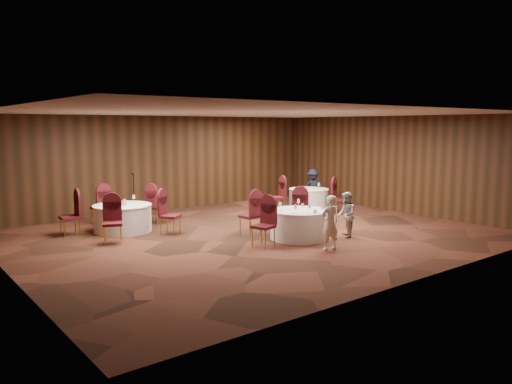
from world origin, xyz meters
TOP-DOWN VIEW (x-y plane):
  - ground at (0.00, 0.00)m, footprint 12.00×12.00m
  - room_shell at (0.00, 0.00)m, footprint 12.00×12.00m
  - table_main at (0.58, -1.10)m, footprint 1.49×1.49m
  - table_left at (-2.62, 2.49)m, footprint 1.57×1.57m
  - table_right at (3.81, 1.90)m, footprint 1.35×1.35m
  - chairs_main at (0.24, -0.43)m, footprint 2.83×1.87m
  - chairs_left at (-2.62, 2.48)m, footprint 3.14×3.15m
  - chairs_right at (3.38, 1.49)m, footprint 2.01×2.26m
  - tabletop_main at (0.71, -1.20)m, footprint 1.14×1.05m
  - tabletop_left at (-2.62, 2.50)m, footprint 0.84×0.78m
  - tabletop_right at (4.01, 1.62)m, footprint 0.08×0.08m
  - mic_stand at (-1.66, 3.84)m, footprint 0.24×0.24m
  - woman_a at (0.36, -2.38)m, footprint 0.52×0.40m
  - woman_b at (1.66, -1.71)m, footprint 0.71×0.73m
  - man_c at (4.70, 2.59)m, footprint 0.77×0.98m

SIDE VIEW (x-z plane):
  - ground at x=0.00m, z-range 0.00..0.00m
  - table_main at x=0.58m, z-range 0.01..0.75m
  - table_left at x=-2.62m, z-range 0.01..0.75m
  - table_right at x=3.81m, z-range 0.01..0.75m
  - mic_stand at x=-1.66m, z-range -0.31..1.13m
  - chairs_main at x=0.24m, z-range 0.00..1.00m
  - chairs_left at x=-2.62m, z-range 0.00..1.00m
  - chairs_right at x=3.38m, z-range 0.00..1.00m
  - woman_b at x=1.66m, z-range 0.00..1.18m
  - woman_a at x=0.36m, z-range 0.00..1.28m
  - man_c at x=4.70m, z-range 0.00..1.33m
  - tabletop_left at x=-2.62m, z-range 0.71..0.93m
  - tabletop_main at x=0.71m, z-range 0.74..0.95m
  - tabletop_right at x=4.01m, z-range 0.79..1.01m
  - room_shell at x=0.00m, z-range -4.04..7.96m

